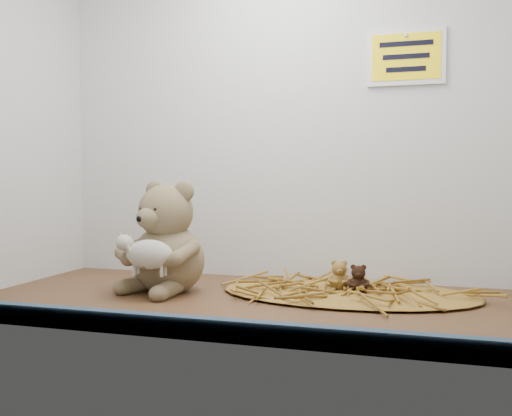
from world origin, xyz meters
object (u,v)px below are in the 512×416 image
(toy_lamb, at_px, (150,254))
(mini_teddy_brown, at_px, (358,278))
(mini_teddy_tan, at_px, (339,274))
(main_teddy, at_px, (168,236))

(toy_lamb, bearing_deg, mini_teddy_brown, 19.66)
(mini_teddy_tan, distance_m, mini_teddy_brown, 0.05)
(main_teddy, xyz_separation_m, toy_lamb, (0.00, -0.09, -0.03))
(toy_lamb, distance_m, mini_teddy_tan, 0.42)
(mini_teddy_brown, bearing_deg, main_teddy, -177.35)
(toy_lamb, distance_m, mini_teddy_brown, 0.46)
(toy_lamb, height_order, mini_teddy_brown, toy_lamb)
(mini_teddy_tan, bearing_deg, toy_lamb, -167.73)
(toy_lamb, bearing_deg, main_teddy, 90.00)
(main_teddy, distance_m, mini_teddy_tan, 0.40)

